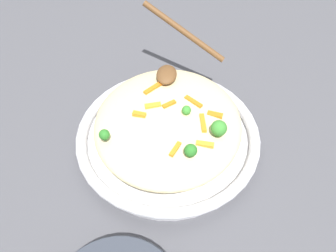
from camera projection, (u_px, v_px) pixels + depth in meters
ground_plane at (168, 145)px, 0.70m from camera, size 2.40×2.40×0.00m
serving_bowl at (168, 138)px, 0.68m from camera, size 0.35×0.35×0.05m
pasta_mound at (168, 123)px, 0.64m from camera, size 0.30×0.27×0.06m
carrot_piece_0 at (153, 88)px, 0.66m from camera, size 0.04×0.03×0.01m
carrot_piece_1 at (170, 104)px, 0.63m from camera, size 0.02×0.03×0.01m
carrot_piece_2 at (205, 144)px, 0.58m from camera, size 0.01×0.03×0.01m
carrot_piece_3 at (139, 114)px, 0.61m from camera, size 0.01×0.03×0.01m
carrot_piece_4 at (153, 106)px, 0.63m from camera, size 0.02×0.03×0.01m
carrot_piece_5 at (175, 149)px, 0.57m from camera, size 0.03×0.02×0.01m
carrot_piece_6 at (193, 102)px, 0.64m from camera, size 0.03×0.04×0.01m
carrot_piece_7 at (215, 115)px, 0.62m from camera, size 0.01×0.03×0.01m
carrot_piece_8 at (203, 123)px, 0.61m from camera, size 0.04×0.02×0.01m
broccoli_floret_0 at (191, 150)px, 0.56m from camera, size 0.02×0.02×0.03m
broccoli_floret_1 at (104, 135)px, 0.58m from camera, size 0.02×0.02×0.02m
broccoli_floret_2 at (219, 128)px, 0.58m from camera, size 0.03×0.03×0.03m
broccoli_floret_3 at (187, 110)px, 0.61m from camera, size 0.02×0.02×0.02m
serving_spoon at (174, 57)px, 0.68m from camera, size 0.14×0.18×0.10m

